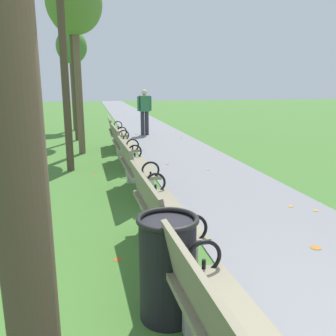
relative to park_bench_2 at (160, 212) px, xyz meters
name	(u,v)px	position (x,y,z in m)	size (l,w,h in m)	color
paved_walkway	(134,119)	(1.63, 15.84, -0.48)	(2.25, 44.00, 0.02)	slate
park_bench_2	(160,212)	(0.00, 0.00, 0.00)	(0.53, 1.62, 0.90)	gray
park_bench_3	(135,166)	(0.00, 2.21, 0.00)	(0.52, 1.61, 0.90)	gray
park_bench_4	(123,145)	(0.00, 4.46, 0.00)	(0.52, 1.61, 0.90)	gray
park_bench_5	(116,132)	(0.00, 6.69, 0.00)	(0.48, 1.60, 0.90)	gray
tree_3	(74,5)	(-0.95, 6.18, 3.23)	(1.38, 1.38, 4.54)	brown
tree_4	(70,14)	(-1.15, 8.63, 3.46)	(1.25, 1.25, 4.71)	#4C3D2D
tree_5	(72,50)	(-1.29, 11.48, 2.64)	(1.19, 1.19, 3.91)	brown
pedestrian_walking	(145,110)	(1.22, 9.27, 0.44)	(0.53, 0.26, 1.62)	#2D2D38
trash_bin	(168,267)	(-0.15, -1.06, -0.06)	(0.48, 0.48, 0.84)	black
scattered_leaves	(152,195)	(0.26, 2.07, -0.47)	(4.44, 12.84, 0.02)	#93511E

